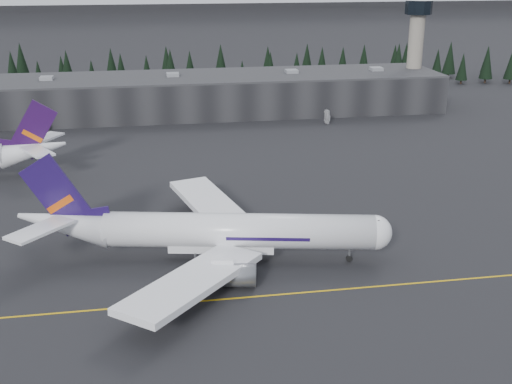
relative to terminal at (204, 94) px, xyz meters
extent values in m
plane|color=black|center=(0.00, -125.00, -6.30)|extent=(1400.00, 1400.00, 0.00)
cube|color=gold|center=(0.00, -127.00, -6.29)|extent=(400.00, 0.40, 0.02)
cube|color=black|center=(0.00, 0.00, -0.30)|extent=(160.00, 30.00, 12.00)
cube|color=#333335|center=(0.00, 0.00, 6.00)|extent=(160.00, 30.00, 0.60)
cylinder|color=gray|center=(75.00, 3.00, 9.70)|extent=(5.20, 5.20, 32.00)
cylinder|color=black|center=(75.00, 3.00, 26.95)|extent=(9.20, 9.20, 4.50)
cube|color=black|center=(0.00, 37.00, 1.20)|extent=(360.00, 20.00, 15.00)
cylinder|color=white|center=(-4.43, -113.83, -0.84)|extent=(45.93, 14.97, 5.96)
sphere|color=white|center=(17.94, -118.39, -0.84)|extent=(5.96, 5.96, 5.96)
cone|color=white|center=(-33.60, -107.87, 0.05)|extent=(17.53, 9.17, 8.62)
cube|color=white|center=(-7.19, -97.56, -2.43)|extent=(15.50, 28.92, 2.54)
cylinder|color=gray|center=(-2.44, -104.10, -4.12)|extent=(7.08, 4.99, 3.77)
cube|color=white|center=(-13.34, -127.71, -2.43)|extent=(23.83, 26.50, 2.54)
cylinder|color=gray|center=(-6.41, -123.55, -4.12)|extent=(7.08, 4.99, 3.77)
cube|color=#1D0F46|center=(-34.09, -107.77, 5.11)|extent=(12.42, 3.00, 14.78)
cube|color=#D94F0C|center=(-33.90, -107.81, 3.63)|extent=(4.85, 1.51, 3.64)
cube|color=white|center=(-34.36, -101.64, 1.44)|extent=(7.69, 11.77, 0.50)
cube|color=white|center=(-36.74, -113.31, 1.44)|extent=(10.58, 11.13, 0.50)
cylinder|color=black|center=(14.05, -117.60, -4.81)|extent=(0.50, 0.50, 2.98)
cylinder|color=black|center=(-10.34, -108.06, -4.81)|extent=(0.50, 0.50, 2.98)
cylinder|color=black|center=(-12.13, -116.81, -4.81)|extent=(0.50, 0.50, 2.98)
cone|color=white|center=(-45.99, -59.90, -0.11)|extent=(16.26, 5.82, 8.41)
cube|color=#2B0D41|center=(-45.51, -59.90, 4.83)|extent=(12.26, 0.50, 14.41)
cube|color=#DF5D0D|center=(-45.70, -59.90, 3.38)|extent=(4.72, 0.55, 3.55)
cube|color=white|center=(-44.05, -65.70, 1.25)|extent=(9.10, 11.39, 0.48)
cube|color=white|center=(-44.06, -54.09, 1.25)|extent=(9.09, 11.40, 0.48)
imported|color=silver|center=(-51.82, -20.23, -5.59)|extent=(2.44, 5.16, 1.42)
imported|color=silver|center=(36.91, -21.98, -5.52)|extent=(4.92, 3.63, 1.56)
camera|label=1|loc=(-18.26, -212.69, 42.32)|focal=45.00mm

